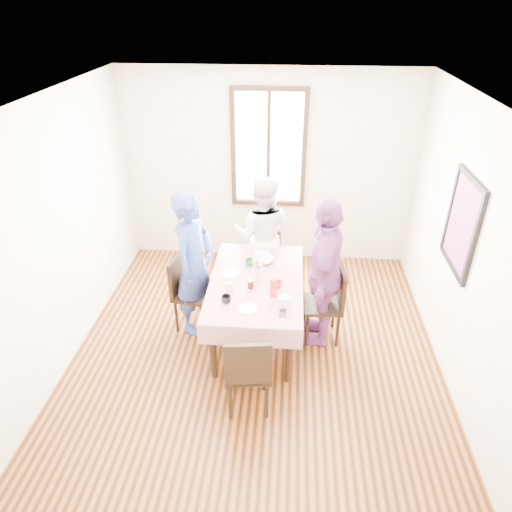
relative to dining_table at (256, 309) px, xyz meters
The scene contains 30 objects.
ground 0.51m from the dining_table, 87.52° to the right, with size 4.50×4.50×0.00m, color black.
back_wall 2.14m from the dining_table, 89.54° to the left, with size 4.00×4.00×0.00m, color beige.
right_wall 2.27m from the dining_table, ahead, with size 4.50×4.50×0.00m, color beige.
window_frame 2.27m from the dining_table, 89.54° to the left, with size 1.02×0.06×1.62m, color black.
window_pane 2.28m from the dining_table, 89.54° to the left, with size 0.90×0.02×1.50m, color white.
art_poster 2.32m from the dining_table, ahead, with size 0.04×0.76×0.96m, color red.
dining_table is the anchor object (origin of this frame).
tablecloth 0.38m from the dining_table, 90.00° to the right, with size 1.01×1.62×0.01m, color #63000A.
chair_left 0.76m from the dining_table, 169.23° to the left, with size 0.42×0.42×0.91m, color black.
chair_right 0.74m from the dining_table, ahead, with size 0.42×0.42×0.91m, color black.
chair_far 1.03m from the dining_table, 90.00° to the left, with size 0.42×0.42×0.91m, color black.
chair_near 1.03m from the dining_table, 90.00° to the right, with size 0.42×0.42×0.91m, color black.
person_left 0.87m from the dining_table, 168.95° to the left, with size 0.62×0.41×1.71m, color navy.
person_far 1.09m from the dining_table, 90.00° to the left, with size 0.77×0.60×1.58m, color white.
person_right 0.87m from the dining_table, ahead, with size 1.01×0.42×1.72m, color #803C7F.
mug_black 0.66m from the dining_table, 122.28° to the right, with size 0.10×0.10×0.08m, color black.
mug_flag 0.50m from the dining_table, 25.66° to the right, with size 0.08×0.08×0.08m, color red.
mug_green 0.54m from the dining_table, 109.00° to the left, with size 0.10×0.10×0.08m, color #0C7226.
serving_bowl 0.58m from the dining_table, 80.45° to the left, with size 0.21×0.21×0.05m, color white.
juice_carton 0.59m from the dining_table, 53.72° to the right, with size 0.06×0.06×0.20m, color red.
butter_tub 0.66m from the dining_table, 51.48° to the right, with size 0.13×0.13×0.06m, color white.
jam_jar 0.46m from the dining_table, 108.87° to the right, with size 0.07×0.07×0.09m, color black.
drinking_glass 0.55m from the dining_table, 141.73° to the right, with size 0.07×0.07×0.10m, color silver.
smartphone 0.75m from the dining_table, 61.61° to the right, with size 0.07×0.13×0.01m, color black.
flower_vase 0.45m from the dining_table, 67.64° to the left, with size 0.06×0.06×0.13m, color silver.
plate_left 0.50m from the dining_table, 160.91° to the left, with size 0.20×0.20×0.01m, color white.
plate_far 0.69m from the dining_table, 87.37° to the left, with size 0.20×0.20×0.01m, color white.
plate_near 0.66m from the dining_table, 94.93° to the right, with size 0.20×0.20×0.01m, color white.
butter_lid 0.68m from the dining_table, 51.48° to the right, with size 0.12×0.12×0.01m, color blue.
flower_bunch 0.56m from the dining_table, 67.64° to the left, with size 0.09×0.09×0.10m, color yellow, non-canonical shape.
Camera 1 is at (0.32, -3.82, 3.50)m, focal length 32.20 mm.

